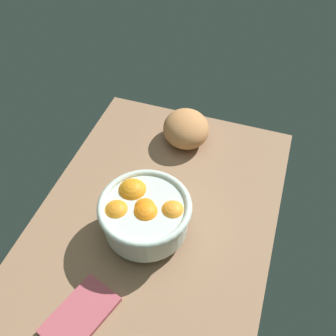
{
  "coord_description": "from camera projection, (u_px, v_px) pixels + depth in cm",
  "views": [
    {
      "loc": [
        -47.98,
        -19.54,
        77.08
      ],
      "look_at": [
        12.57,
        0.74,
        5.0
      ],
      "focal_mm": 41.29,
      "sensor_mm": 36.0,
      "label": 1
    }
  ],
  "objects": [
    {
      "name": "fruit_bowl",
      "position": [
        144.0,
        213.0,
        0.85
      ],
      "size": [
        20.51,
        20.51,
        11.57
      ],
      "color": "silver",
      "rests_on": "ground"
    },
    {
      "name": "bread_loaf",
      "position": [
        186.0,
        129.0,
        1.07
      ],
      "size": [
        17.86,
        17.05,
        8.66
      ],
      "primitive_type": "ellipsoid",
      "rotation": [
        0.0,
        0.0,
        0.38
      ],
      "color": "#BC7D4A",
      "rests_on": "ground"
    },
    {
      "name": "ground_plane",
      "position": [
        154.0,
        224.0,
        0.93
      ],
      "size": [
        80.16,
        55.8,
        3.0
      ],
      "primitive_type": "cube",
      "color": "#8C684C"
    },
    {
      "name": "napkin_folded",
      "position": [
        80.0,
        315.0,
        0.76
      ],
      "size": [
        16.86,
        13.11,
        1.13
      ],
      "primitive_type": "cube",
      "rotation": [
        0.0,
        0.0,
        -0.32
      ],
      "color": "#AB4B56",
      "rests_on": "ground"
    }
  ]
}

